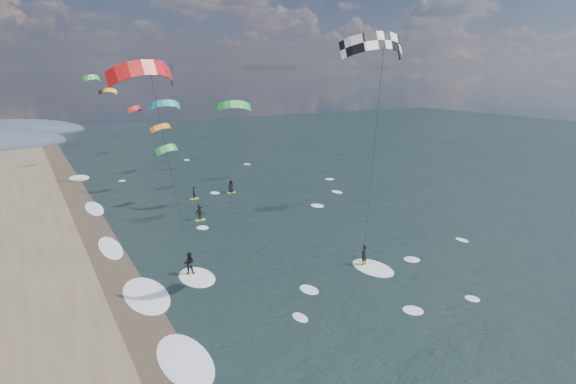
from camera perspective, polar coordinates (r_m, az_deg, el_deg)
ground at (r=29.07m, az=14.18°, el=-18.60°), size 260.00×260.00×0.00m
wet_sand_strip at (r=31.86m, az=-16.29°, el=-15.58°), size 3.00×240.00×0.00m
kitesurfer_near_a at (r=31.42m, az=10.96°, el=10.95°), size 7.73×8.42×18.11m
kitesurfer_near_b at (r=31.25m, az=-14.29°, el=5.55°), size 7.16×8.54×16.56m
far_kitesurfers at (r=56.41m, az=-9.22°, el=-0.93°), size 8.57×10.21×1.75m
bg_kite_field at (r=74.26m, az=-16.00°, el=10.45°), size 12.75×58.35×10.51m
shoreline_surf at (r=36.21m, az=-16.20°, el=-11.76°), size 2.40×79.40×0.11m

